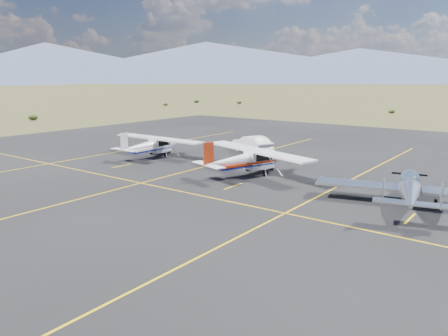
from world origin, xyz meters
TOP-DOWN VIEW (x-y plane):
  - ground at (0.00, 0.00)m, footprint 1600.00×1600.00m
  - apron at (0.00, 7.00)m, footprint 72.00×72.00m
  - aircraft_low_wing at (-0.93, -2.89)m, footprint 7.61×10.40m
  - aircraft_cessna at (0.25, 8.68)m, footprint 7.24×10.50m
  - aircraft_plain at (1.18, 19.43)m, footprint 5.83×9.71m
  - sedan at (8.56, 13.59)m, footprint 3.48×5.10m

SIDE VIEW (x-z plane):
  - ground at x=0.00m, z-range 0.00..0.00m
  - apron at x=0.00m, z-range -0.01..0.01m
  - sedan at x=8.56m, z-range 0.01..1.60m
  - aircraft_low_wing at x=-0.93m, z-range -0.05..2.21m
  - aircraft_plain at x=1.18m, z-range -0.14..2.33m
  - aircraft_cessna at x=0.25m, z-range -0.15..2.54m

